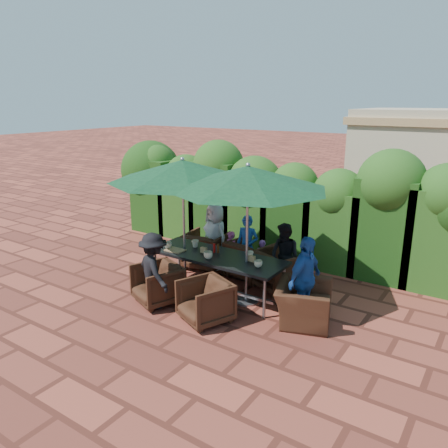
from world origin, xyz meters
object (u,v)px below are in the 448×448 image
Objects in this scene: chair_near_left at (157,282)px; chair_far_left at (206,248)px; chair_near_right at (205,299)px; umbrella_right at (248,178)px; chair_end_right at (304,297)px; umbrella_left at (183,171)px; chair_far_right at (278,268)px; chair_far_mid at (251,257)px; dining_table at (217,259)px.

chair_far_left is at bearing 120.70° from chair_near_left.
umbrella_right is at bearing 102.75° from chair_near_right.
chair_far_left is at bearing 50.54° from chair_end_right.
chair_far_left is 2.89m from chair_end_right.
umbrella_left is 3.33× the size of chair_far_right.
chair_far_right is 1.84m from chair_near_right.
chair_near_left is 2.52m from chair_end_right.
chair_end_right is at bearing 39.89° from chair_near_left.
chair_far_mid is 1.02× the size of chair_far_right.
chair_far_left reaches higher than dining_table.
chair_near_right is at bearing 101.18° from chair_far_right.
chair_far_left is at bearing 15.92° from chair_far_mid.
chair_far_right is 2.26m from chair_near_left.
chair_end_right is at bearing 150.87° from chair_far_left.
chair_far_left is at bearing 18.80° from chair_far_right.
umbrella_left is 2.25m from chair_far_mid.
chair_far_right is (0.20, 0.83, -1.81)m from umbrella_right.
umbrella_left is 2.79× the size of chair_end_right.
chair_near_right is at bearing 117.98° from chair_far_left.
chair_far_mid is (0.83, 1.05, -1.80)m from umbrella_left.
umbrella_right reaches higher than chair_end_right.
umbrella_left is (-0.73, -0.01, 1.54)m from dining_table.
umbrella_left is at bearing 94.76° from chair_far_left.
dining_table is 1.20m from chair_far_right.
chair_near_left is (0.30, -1.85, -0.04)m from chair_far_left.
chair_far_left is at bearing 102.60° from umbrella_left.
umbrella_right is (0.62, 0.01, 1.54)m from dining_table.
umbrella_right is at bearing 66.98° from chair_end_right.
chair_near_left reaches higher than chair_near_right.
chair_far_right is at bearing 71.03° from chair_near_left.
dining_table is 3.40× the size of chair_near_right.
chair_near_right is (-0.37, -1.80, -0.03)m from chair_far_right.
chair_far_left is 1.87m from chair_near_left.
chair_near_left is 1.09m from chair_near_right.
dining_table is at bearing 96.30° from chair_far_mid.
chair_near_right is (1.17, -0.95, -1.84)m from umbrella_left.
chair_far_mid is 1.10× the size of chair_near_right.
chair_far_mid is (-0.52, 1.03, -1.80)m from umbrella_right.
chair_far_left is at bearing 148.70° from umbrella_right.
chair_far_left is 1.05m from chair_far_mid.
chair_far_left reaches higher than chair_far_right.
chair_far_left is 1.12× the size of chair_near_right.
umbrella_right is at bearing 1.32° from dining_table.
umbrella_left reaches higher than chair_far_mid.
chair_far_mid is at bearing 37.41° from chair_end_right.
umbrella_left is 3.53× the size of chair_near_left.
chair_far_mid reaches higher than chair_near_right.
chair_far_right is (0.72, -0.21, -0.01)m from chair_far_mid.
chair_far_right is 1.06× the size of chair_near_left.
umbrella_right is at bearing 140.86° from chair_far_left.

